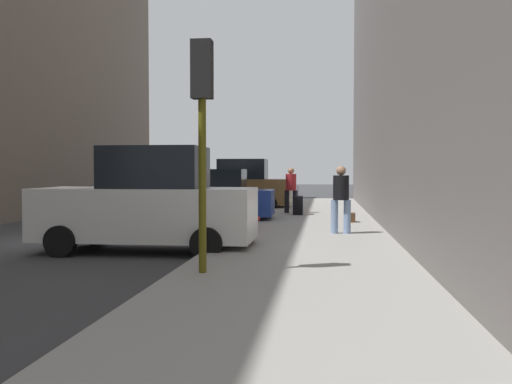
# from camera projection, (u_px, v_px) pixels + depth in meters

# --- Properties ---
(ground_plane) EXTENTS (120.00, 120.00, 0.00)m
(ground_plane) POSITION_uv_depth(u_px,v_px,m) (57.00, 243.00, 13.70)
(ground_plane) COLOR #38383A
(sidewalk) EXTENTS (4.00, 40.00, 0.15)m
(sidewalk) POSITION_uv_depth(u_px,v_px,m) (307.00, 244.00, 12.97)
(sidewalk) COLOR gray
(sidewalk) RESTS_ON ground_plane
(parked_white_van) EXTENTS (4.61, 2.08, 2.25)m
(parked_white_van) POSITION_uv_depth(u_px,v_px,m) (148.00, 204.00, 12.16)
(parked_white_van) COLOR silver
(parked_white_van) RESTS_ON ground_plane
(parked_blue_sedan) EXTENTS (4.24, 2.14, 1.79)m
(parked_blue_sedan) POSITION_uv_depth(u_px,v_px,m) (211.00, 197.00, 18.93)
(parked_blue_sedan) COLOR navy
(parked_blue_sedan) RESTS_ON ground_plane
(parked_bronze_suv) EXTENTS (4.61, 2.07, 2.25)m
(parked_bronze_suv) POSITION_uv_depth(u_px,v_px,m) (240.00, 187.00, 25.16)
(parked_bronze_suv) COLOR brown
(parked_bronze_suv) RESTS_ON ground_plane
(fire_hydrant) EXTENTS (0.42, 0.22, 0.70)m
(fire_hydrant) POSITION_uv_depth(u_px,v_px,m) (252.00, 217.00, 15.32)
(fire_hydrant) COLOR red
(fire_hydrant) RESTS_ON sidewalk
(traffic_light) EXTENTS (0.32, 0.32, 3.60)m
(traffic_light) POSITION_uv_depth(u_px,v_px,m) (202.00, 105.00, 8.80)
(traffic_light) COLOR #514C0F
(traffic_light) RESTS_ON sidewalk
(pedestrian_in_red_jacket) EXTENTS (0.53, 0.48, 1.71)m
(pedestrian_in_red_jacket) POSITION_uv_depth(u_px,v_px,m) (291.00, 188.00, 21.38)
(pedestrian_in_red_jacket) COLOR black
(pedestrian_in_red_jacket) RESTS_ON sidewalk
(pedestrian_in_jeans) EXTENTS (0.51, 0.41, 1.71)m
(pedestrian_in_jeans) POSITION_uv_depth(u_px,v_px,m) (341.00, 196.00, 14.39)
(pedestrian_in_jeans) COLOR #728CB2
(pedestrian_in_jeans) RESTS_ON sidewalk
(rolling_suitcase) EXTENTS (0.38, 0.57, 1.04)m
(rolling_suitcase) POSITION_uv_depth(u_px,v_px,m) (298.00, 205.00, 20.62)
(rolling_suitcase) COLOR black
(rolling_suitcase) RESTS_ON sidewalk
(duffel_bag) EXTENTS (0.32, 0.44, 0.28)m
(duffel_bag) POSITION_uv_depth(u_px,v_px,m) (350.00, 217.00, 17.65)
(duffel_bag) COLOR #472D19
(duffel_bag) RESTS_ON sidewalk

